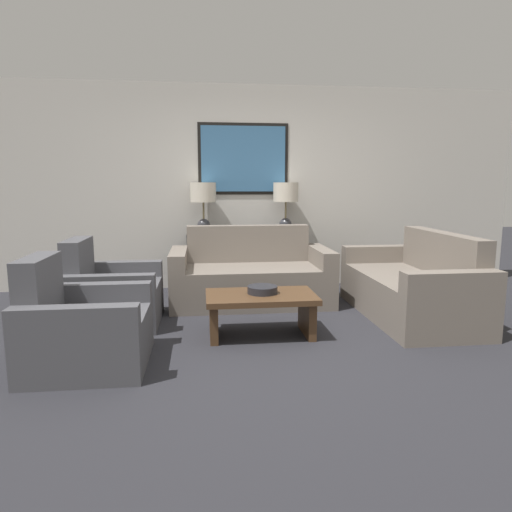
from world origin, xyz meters
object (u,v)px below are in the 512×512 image
console_table (245,261)px  coffee_table (261,306)px  decorative_bowl (262,290)px  armchair_near_camera (83,330)px  armchair_near_back_wall (111,296)px  table_lamp_left (203,198)px  table_lamp_right (286,197)px  couch_by_back_wall (251,277)px  couch_by_side (412,288)px

console_table → coffee_table: size_ratio=1.51×
decorative_bowl → armchair_near_camera: 1.56m
coffee_table → armchair_near_back_wall: armchair_near_back_wall is taller
coffee_table → armchair_near_back_wall: (-1.43, 0.54, 0.00)m
table_lamp_left → table_lamp_right: (1.06, 0.00, 0.00)m
table_lamp_left → armchair_near_back_wall: 1.86m
table_lamp_right → decorative_bowl: size_ratio=2.35×
decorative_bowl → armchair_near_back_wall: armchair_near_back_wall is taller
couch_by_back_wall → coffee_table: couch_by_back_wall is taller
couch_by_side → armchair_near_camera: (-3.09, -0.98, -0.02)m
table_lamp_left → couch_by_back_wall: bearing=-52.0°
table_lamp_right → armchair_near_camera: (-1.99, -2.40, -0.92)m
console_table → table_lamp_right: size_ratio=2.32×
couch_by_side → armchair_near_back_wall: size_ratio=2.11×
armchair_near_back_wall → table_lamp_right: bearing=33.6°
couch_by_side → armchair_near_camera: size_ratio=2.11×
couch_by_side → table_lamp_left: bearing=146.5°
couch_by_side → armchair_near_back_wall: couch_by_side is taller
couch_by_back_wall → couch_by_side: same height
couch_by_back_wall → decorative_bowl: couch_by_back_wall is taller
couch_by_back_wall → couch_by_side: size_ratio=1.00×
couch_by_side → coffee_table: bearing=-165.3°
console_table → coffee_table: bearing=-91.0°
table_lamp_left → coffee_table: 2.14m
couch_by_back_wall → coffee_table: (-0.03, -1.18, -0.02)m
console_table → armchair_near_camera: (-1.46, -2.40, -0.09)m
console_table → armchair_near_camera: 2.81m
coffee_table → armchair_near_camera: 1.53m
couch_by_back_wall → armchair_near_camera: couch_by_back_wall is taller
table_lamp_left → couch_by_back_wall: 1.25m
coffee_table → decorative_bowl: (0.02, 0.03, 0.14)m
table_lamp_right → armchair_near_camera: bearing=-129.7°
couch_by_side → coffee_table: 1.71m
coffee_table → decorative_bowl: bearing=57.8°
decorative_bowl → armchair_near_camera: (-1.45, -0.57, -0.14)m
console_table → armchair_near_camera: size_ratio=1.72×
decorative_bowl → table_lamp_right: bearing=73.4°
decorative_bowl → armchair_near_camera: bearing=-158.6°
table_lamp_left → couch_by_side: bearing=-33.5°
table_lamp_right → couch_by_side: 2.01m
decorative_bowl → armchair_near_camera: size_ratio=0.32×
couch_by_back_wall → armchair_near_camera: (-1.46, -1.72, -0.02)m
console_table → table_lamp_right: 0.99m
table_lamp_right → coffee_table: size_ratio=0.65×
couch_by_back_wall → armchair_near_camera: bearing=-130.3°
table_lamp_left → armchair_near_back_wall: (-0.93, -1.32, -0.92)m
coffee_table → couch_by_side: bearing=14.7°
table_lamp_right → couch_by_back_wall: 1.25m
armchair_near_back_wall → table_lamp_left: bearing=54.9°
console_table → couch_by_side: (1.62, -1.43, -0.07)m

